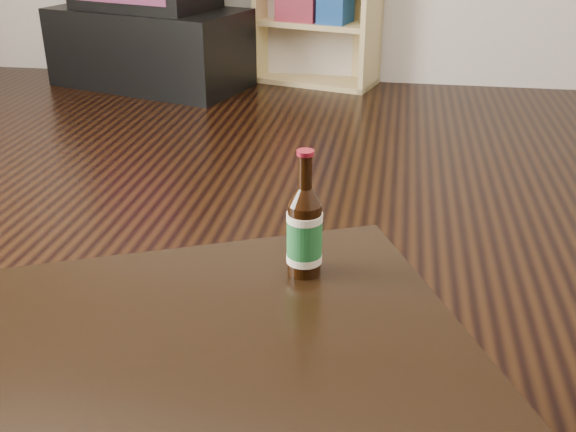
# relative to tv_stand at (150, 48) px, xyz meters

# --- Properties ---
(floor) EXTENTS (5.00, 6.00, 0.01)m
(floor) POSITION_rel_tv_stand_xyz_m (0.82, -2.69, -0.23)
(floor) COLOR black
(floor) RESTS_ON ground
(tv_stand) EXTENTS (1.27, 0.89, 0.46)m
(tv_stand) POSITION_rel_tv_stand_xyz_m (0.00, 0.00, 0.00)
(tv_stand) COLOR black
(tv_stand) RESTS_ON floor
(coffee_table) EXTENTS (1.30, 1.06, 0.43)m
(coffee_table) POSITION_rel_tv_stand_xyz_m (1.09, -3.16, 0.14)
(coffee_table) COLOR black
(coffee_table) RESTS_ON floor
(beer_bottle) EXTENTS (0.08, 0.08, 0.24)m
(beer_bottle) POSITION_rel_tv_stand_xyz_m (1.35, -2.85, 0.28)
(beer_bottle) COLOR black
(beer_bottle) RESTS_ON coffee_table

